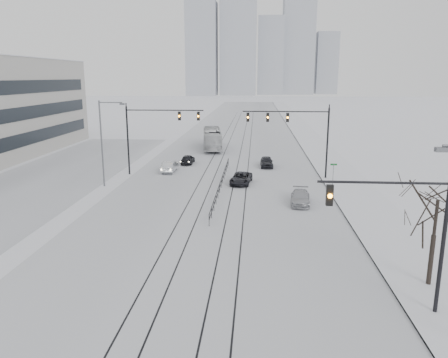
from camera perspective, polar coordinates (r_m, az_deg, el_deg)
road at (r=74.96m, az=1.45°, el=4.51°), size 22.00×260.00×0.02m
sidewalk_east at (r=75.53m, az=11.77°, el=4.36°), size 5.00×260.00×0.16m
curb at (r=75.25m, az=9.91°, el=4.39°), size 0.10×260.00×0.12m
parking_strip at (r=55.52m, az=-20.97°, el=0.54°), size 14.00×60.00×0.03m
tram_rails at (r=55.30m, az=0.46°, el=1.39°), size 5.30×180.00×0.01m
skyline at (r=288.29m, az=4.67°, el=17.02°), size 96.00×48.00×72.00m
traffic_mast_near at (r=22.36m, az=23.10°, el=-5.58°), size 6.10×0.37×7.00m
traffic_mast_ne at (r=49.54m, az=9.60°, el=6.55°), size 9.60×0.37×8.00m
traffic_mast_nw at (r=51.75m, az=-9.35°, el=6.63°), size 9.10×0.37×8.00m
street_light_west at (r=47.13m, az=-15.39°, el=5.25°), size 2.73×0.25×9.00m
bare_tree at (r=25.90m, az=26.05°, el=-3.54°), size 4.40×4.40×6.10m
median_fence at (r=45.46m, az=-0.36°, el=-0.56°), size 0.06×24.00×1.00m
street_sign at (r=47.76m, az=14.09°, el=1.03°), size 0.70×0.06×2.40m
sedan_sb_inner at (r=58.39m, az=-4.76°, el=2.58°), size 1.60×3.72×1.25m
sedan_sb_outer at (r=53.72m, az=-7.14°, el=1.65°), size 1.50×4.16×1.36m
sedan_nb_front at (r=47.31m, az=2.25°, el=0.08°), size 2.55×4.59×1.22m
sedan_nb_right at (r=40.39m, az=9.94°, el=-2.42°), size 2.11×4.34×1.22m
sedan_nb_far at (r=56.46m, az=5.60°, el=2.24°), size 1.66×3.94×1.33m
box_truck at (r=70.38m, az=-1.54°, el=5.27°), size 4.10×11.90×3.25m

